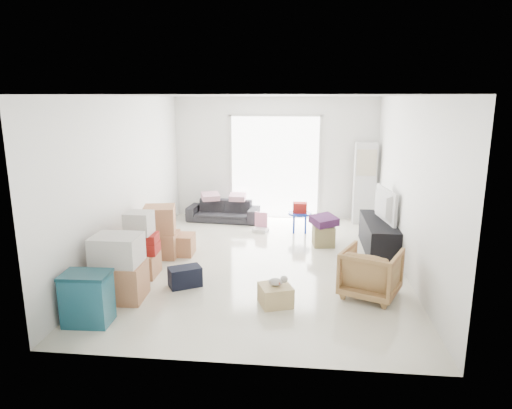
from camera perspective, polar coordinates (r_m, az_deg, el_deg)
The scene contains 21 objects.
room_shell at distance 7.30m, azimuth 0.86°, elevation 2.79°, with size 4.98×6.48×3.18m.
sliding_door at distance 10.25m, azimuth 2.37°, elevation 5.20°, with size 2.10×0.04×2.33m.
ac_tower at distance 10.05m, azimuth 13.40°, elevation 2.56°, with size 0.45×0.30×1.75m, color silver.
tv_console at distance 8.44m, azimuth 15.04°, elevation -3.76°, with size 0.49×1.65×0.55m, color black.
television at distance 8.35m, azimuth 15.18°, elevation -1.52°, with size 1.00×0.58×0.13m, color black.
sofa at distance 10.09m, azimuth -4.12°, elevation -0.38°, with size 1.56×0.46×0.61m, color #28282D.
pillow_left at distance 10.09m, azimuth -5.74°, elevation 1.74°, with size 0.40×0.32×0.13m, color #D097AC.
pillow_right at distance 10.01m, azimuth -2.32°, elevation 1.66°, with size 0.34×0.27×0.11m, color #D097AC.
armchair at distance 6.48m, azimuth 14.17°, elevation -7.98°, with size 0.72×0.68×0.74m, color #A48049.
storage_bins at distance 5.94m, azimuth -20.33°, elevation -10.95°, with size 0.58×0.42×0.65m.
box_stack_a at distance 6.45m, azimuth -16.82°, elevation -7.73°, with size 0.70×0.59×0.90m.
box_stack_b at distance 7.19m, azimuth -14.24°, elevation -5.32°, with size 0.56×0.50×1.00m.
box_stack_c at distance 7.97m, azimuth -11.91°, elevation -3.42°, with size 0.60×0.60×0.88m.
loose_box at distance 8.07m, azimuth -9.30°, elevation -4.95°, with size 0.43×0.43×0.36m, color #AD744E.
duffel_bag at distance 6.76m, azimuth -8.87°, elevation -8.91°, with size 0.45×0.27×0.29m, color black.
ottoman at distance 8.52m, azimuth 8.43°, elevation -3.88°, with size 0.38×0.38×0.38m, color #8A7B50.
blanket at distance 8.44m, azimuth 8.49°, elevation -2.20°, with size 0.41×0.41×0.14m, color #461F4F.
kids_table at distance 9.25m, azimuth 5.51°, elevation -0.86°, with size 0.48×0.48×0.61m.
toy_walker at distance 9.35m, azimuth 0.61°, elevation -2.70°, with size 0.34×0.31×0.38m.
wood_crate at distance 6.14m, azimuth 2.45°, elevation -11.23°, with size 0.40×0.40×0.27m, color tan.
plush_bunny at distance 6.07m, azimuth 2.74°, elevation -9.57°, with size 0.25×0.15×0.13m.
Camera 1 is at (0.65, -7.15, 2.67)m, focal length 32.00 mm.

